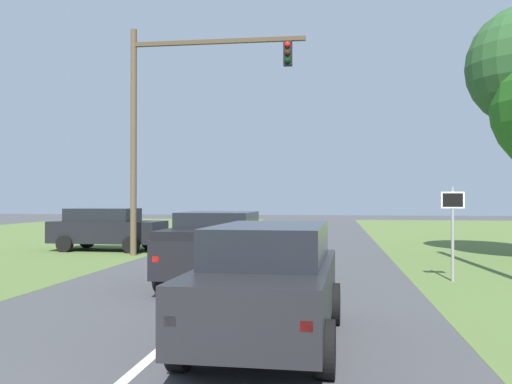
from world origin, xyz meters
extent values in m
plane|color=#424244|center=(0.00, 9.64, 0.00)|extent=(120.00, 120.00, 0.00)
cube|color=black|center=(1.53, 5.68, 0.79)|extent=(2.00, 4.90, 0.86)
cube|color=black|center=(1.54, 5.92, 1.51)|extent=(1.72, 3.05, 0.57)
cube|color=red|center=(0.70, 3.31, 0.83)|extent=(0.14, 0.06, 0.12)
cube|color=red|center=(2.23, 3.26, 0.83)|extent=(0.14, 0.06, 0.12)
cylinder|color=black|center=(0.65, 7.20, 0.36)|extent=(0.24, 0.73, 0.72)
cylinder|color=black|center=(2.51, 7.15, 0.36)|extent=(0.24, 0.73, 0.72)
cylinder|color=black|center=(0.56, 4.20, 0.36)|extent=(0.24, 0.73, 0.72)
cylinder|color=black|center=(2.42, 4.15, 0.36)|extent=(0.24, 0.73, 0.72)
cube|color=black|center=(-0.43, 11.62, 0.84)|extent=(2.15, 5.38, 0.88)
cube|color=black|center=(-0.44, 11.36, 1.57)|extent=(1.84, 2.06, 0.57)
cube|color=black|center=(-0.46, 9.97, 1.38)|extent=(1.99, 2.06, 0.20)
cube|color=red|center=(-1.32, 9.00, 0.88)|extent=(0.14, 0.06, 0.12)
cube|color=red|center=(0.36, 8.97, 0.88)|extent=(0.14, 0.06, 0.12)
cylinder|color=black|center=(-1.43, 13.30, 0.40)|extent=(0.26, 0.80, 0.80)
cylinder|color=black|center=(0.62, 13.26, 0.40)|extent=(0.26, 0.80, 0.80)
cylinder|color=black|center=(-1.49, 9.99, 0.40)|extent=(0.26, 0.80, 0.80)
cylinder|color=black|center=(0.57, 9.95, 0.40)|extent=(0.26, 0.80, 0.80)
cylinder|color=brown|center=(-5.15, 18.02, 4.36)|extent=(0.24, 0.24, 8.72)
cube|color=#4C3D2B|center=(-1.84, 18.02, 8.12)|extent=(6.62, 0.16, 0.16)
cube|color=black|center=(0.81, 18.02, 7.57)|extent=(0.32, 0.28, 0.90)
sphere|color=red|center=(0.81, 17.87, 7.87)|extent=(0.22, 0.22, 0.22)
sphere|color=black|center=(0.81, 17.87, 7.57)|extent=(0.22, 0.22, 0.22)
sphere|color=black|center=(0.81, 17.87, 7.27)|extent=(0.22, 0.22, 0.22)
cylinder|color=gray|center=(5.63, 12.72, 1.25)|extent=(0.08, 0.08, 2.51)
cube|color=white|center=(5.63, 12.69, 2.16)|extent=(0.60, 0.03, 0.44)
cube|color=black|center=(5.63, 12.67, 2.16)|extent=(0.52, 0.01, 0.36)
cube|color=black|center=(-6.92, 19.81, 0.79)|extent=(4.72, 2.13, 0.90)
cube|color=black|center=(-7.15, 19.82, 1.50)|extent=(2.85, 1.82, 0.53)
cube|color=red|center=(-4.66, 18.92, 0.83)|extent=(0.07, 0.14, 0.12)
cube|color=red|center=(-4.60, 20.51, 0.83)|extent=(0.07, 0.14, 0.12)
cylinder|color=black|center=(-8.39, 18.89, 0.34)|extent=(0.69, 0.26, 0.68)
cylinder|color=black|center=(-8.32, 20.84, 0.34)|extent=(0.69, 0.26, 0.68)
cylinder|color=black|center=(-5.52, 18.78, 0.34)|extent=(0.69, 0.26, 0.68)
cylinder|color=black|center=(-5.44, 20.72, 0.34)|extent=(0.69, 0.26, 0.68)
camera|label=1|loc=(2.53, -2.85, 2.22)|focal=39.66mm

